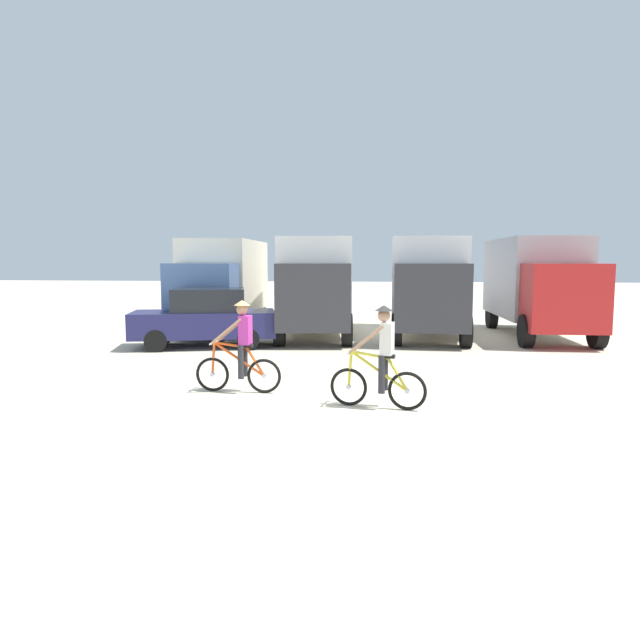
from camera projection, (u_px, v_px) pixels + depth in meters
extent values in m
plane|color=beige|center=(300.00, 398.00, 10.72)|extent=(120.00, 120.00, 0.00)
cube|color=beige|center=(226.00, 276.00, 21.90)|extent=(2.57, 5.28, 2.70)
cube|color=#4C6B9E|center=(202.00, 294.00, 18.58)|extent=(2.25, 1.57, 2.00)
cube|color=black|center=(195.00, 284.00, 17.84)|extent=(2.03, 0.15, 0.80)
cylinder|color=black|center=(233.00, 324.00, 18.71)|extent=(0.35, 1.01, 1.00)
cylinder|color=black|center=(173.00, 324.00, 18.85)|extent=(0.35, 1.01, 1.00)
cylinder|color=black|center=(260.00, 311.00, 23.66)|extent=(0.35, 1.01, 1.00)
cylinder|color=black|center=(212.00, 311.00, 23.80)|extent=(0.35, 1.01, 1.00)
cube|color=white|center=(315.00, 277.00, 20.25)|extent=(2.89, 5.41, 2.70)
cube|color=#2D2D33|center=(313.00, 297.00, 16.92)|extent=(2.34, 1.71, 2.00)
cube|color=black|center=(313.00, 286.00, 16.19)|extent=(2.02, 0.28, 0.80)
cylinder|color=black|center=(347.00, 330.00, 17.11)|extent=(0.42, 1.03, 1.00)
cylinder|color=black|center=(280.00, 330.00, 17.13)|extent=(0.42, 1.03, 1.00)
cylinder|color=black|center=(342.00, 314.00, 22.08)|extent=(0.42, 1.03, 1.00)
cylinder|color=black|center=(290.00, 314.00, 22.09)|extent=(0.42, 1.03, 1.00)
cube|color=white|center=(428.00, 277.00, 20.10)|extent=(2.63, 5.30, 2.70)
cube|color=#2D2D33|center=(432.00, 297.00, 16.81)|extent=(2.26, 1.60, 2.00)
cube|color=black|center=(433.00, 287.00, 16.08)|extent=(2.03, 0.17, 0.80)
cylinder|color=black|center=(466.00, 331.00, 16.86)|extent=(0.36, 1.01, 1.00)
cylinder|color=black|center=(397.00, 330.00, 17.16)|extent=(0.36, 1.01, 1.00)
cylinder|color=black|center=(452.00, 315.00, 21.77)|extent=(0.36, 1.01, 1.00)
cylinder|color=black|center=(399.00, 314.00, 22.07)|extent=(0.36, 1.01, 1.00)
cube|color=#9E9EA3|center=(533.00, 277.00, 19.87)|extent=(2.45, 5.22, 2.70)
cube|color=#B21E1E|center=(564.00, 298.00, 16.56)|extent=(2.22, 1.52, 2.00)
cube|color=black|center=(573.00, 287.00, 15.83)|extent=(2.02, 0.10, 0.80)
cylinder|color=black|center=(598.00, 332.00, 16.66)|extent=(0.33, 1.00, 1.00)
cylinder|color=black|center=(526.00, 331.00, 16.86)|extent=(0.33, 1.00, 1.00)
cylinder|color=black|center=(546.00, 316.00, 21.61)|extent=(0.33, 1.00, 1.00)
cylinder|color=black|center=(492.00, 315.00, 21.80)|extent=(0.33, 1.00, 1.00)
cube|color=#1E1E4C|center=(204.00, 324.00, 16.96)|extent=(4.50, 2.71, 0.76)
cube|color=black|center=(209.00, 300.00, 16.91)|extent=(2.42, 2.06, 0.68)
cylinder|color=black|center=(156.00, 341.00, 16.06)|extent=(0.67, 0.37, 0.64)
cylinder|color=black|center=(163.00, 334.00, 17.59)|extent=(0.67, 0.37, 0.64)
cylinder|color=black|center=(248.00, 339.00, 16.41)|extent=(0.67, 0.37, 0.64)
cylinder|color=black|center=(248.00, 332.00, 17.95)|extent=(0.67, 0.37, 0.64)
torus|color=black|center=(212.00, 374.00, 11.21)|extent=(0.68, 0.09, 0.68)
cylinder|color=silver|center=(212.00, 374.00, 11.21)|extent=(0.08, 0.08, 0.08)
torus|color=black|center=(264.00, 376.00, 11.05)|extent=(0.68, 0.09, 0.68)
cylinder|color=silver|center=(264.00, 376.00, 11.05)|extent=(0.08, 0.08, 0.08)
cylinder|color=#E05119|center=(239.00, 359.00, 11.09)|extent=(1.03, 0.10, 0.68)
cylinder|color=#E05119|center=(230.00, 345.00, 11.09)|extent=(0.66, 0.08, 0.13)
cylinder|color=#E05119|center=(255.00, 362.00, 11.05)|extent=(0.39, 0.07, 0.59)
cylinder|color=#E05119|center=(213.00, 359.00, 11.17)|extent=(0.10, 0.05, 0.64)
cylinder|color=silver|center=(214.00, 342.00, 11.13)|extent=(0.06, 0.52, 0.04)
cube|color=black|center=(247.00, 346.00, 11.04)|extent=(0.25, 0.13, 0.06)
cube|color=#AD2D8C|center=(245.00, 330.00, 11.01)|extent=(0.21, 0.33, 0.56)
sphere|color=#A87A5B|center=(242.00, 309.00, 10.98)|extent=(0.22, 0.22, 0.22)
cone|color=tan|center=(242.00, 303.00, 10.97)|extent=(0.32, 0.32, 0.10)
cylinder|color=#26262B|center=(241.00, 362.00, 10.96)|extent=(0.12, 0.12, 0.66)
cylinder|color=#26262B|center=(245.00, 360.00, 11.21)|extent=(0.12, 0.12, 0.66)
cylinder|color=#A87A5B|center=(226.00, 332.00, 10.89)|extent=(0.63, 0.06, 0.53)
cylinder|color=#A87A5B|center=(231.00, 329.00, 11.24)|extent=(0.63, 0.12, 0.53)
torus|color=black|center=(349.00, 387.00, 10.10)|extent=(0.68, 0.20, 0.68)
cylinder|color=silver|center=(349.00, 387.00, 10.10)|extent=(0.10, 0.10, 0.08)
torus|color=black|center=(407.00, 391.00, 9.78)|extent=(0.68, 0.20, 0.68)
cylinder|color=silver|center=(407.00, 391.00, 9.78)|extent=(0.10, 0.10, 0.08)
cylinder|color=gold|center=(379.00, 371.00, 9.90)|extent=(1.01, 0.26, 0.68)
cylinder|color=gold|center=(370.00, 355.00, 9.93)|extent=(0.66, 0.19, 0.13)
cylinder|color=gold|center=(398.00, 374.00, 9.80)|extent=(0.39, 0.13, 0.59)
cylinder|color=gold|center=(350.00, 369.00, 10.06)|extent=(0.11, 0.07, 0.64)
cylinder|color=silver|center=(351.00, 352.00, 10.02)|extent=(0.14, 0.52, 0.04)
cube|color=black|center=(388.00, 356.00, 9.82)|extent=(0.26, 0.17, 0.06)
cube|color=silver|center=(387.00, 339.00, 9.80)|extent=(0.26, 0.35, 0.56)
sphere|color=#A87A5B|center=(384.00, 315.00, 9.78)|extent=(0.22, 0.22, 0.22)
cone|color=#333333|center=(384.00, 308.00, 9.76)|extent=(0.32, 0.32, 0.10)
cylinder|color=#26262B|center=(382.00, 374.00, 9.76)|extent=(0.12, 0.12, 0.66)
cylinder|color=#26262B|center=(385.00, 372.00, 10.00)|extent=(0.12, 0.12, 0.66)
cylinder|color=#A87A5B|center=(366.00, 340.00, 9.73)|extent=(0.63, 0.14, 0.53)
cylinder|color=#A87A5B|center=(370.00, 337.00, 10.07)|extent=(0.62, 0.22, 0.53)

